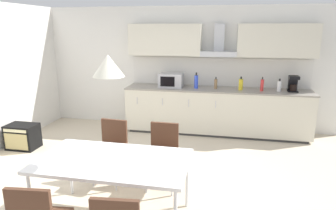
{
  "coord_description": "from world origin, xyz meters",
  "views": [
    {
      "loc": [
        1.07,
        -3.65,
        2.11
      ],
      "look_at": [
        0.24,
        0.53,
        1.0
      ],
      "focal_mm": 32.0,
      "sensor_mm": 36.0,
      "label": 1
    }
  ],
  "objects_px": {
    "bottle_blue": "(196,82)",
    "bottle_red": "(262,85)",
    "microwave": "(171,80)",
    "bottle_brown": "(216,84)",
    "coffee_maker": "(293,84)",
    "pendant_lamp": "(108,66)",
    "bottle_white": "(279,86)",
    "guitar_amp": "(23,136)",
    "dining_table": "(113,163)",
    "chair_far_right": "(163,149)",
    "bottle_yellow": "(241,84)",
    "chair_far_left": "(112,145)"
  },
  "relations": [
    {
      "from": "bottle_blue",
      "to": "bottle_red",
      "type": "xyz_separation_m",
      "value": [
        1.27,
        -0.02,
        -0.02
      ]
    },
    {
      "from": "microwave",
      "to": "bottle_brown",
      "type": "distance_m",
      "value": 0.91
    },
    {
      "from": "microwave",
      "to": "bottle_red",
      "type": "distance_m",
      "value": 1.79
    },
    {
      "from": "bottle_blue",
      "to": "microwave",
      "type": "bearing_deg",
      "value": 175.87
    },
    {
      "from": "microwave",
      "to": "coffee_maker",
      "type": "height_order",
      "value": "coffee_maker"
    },
    {
      "from": "pendant_lamp",
      "to": "bottle_blue",
      "type": "bearing_deg",
      "value": 79.81
    },
    {
      "from": "coffee_maker",
      "to": "microwave",
      "type": "bearing_deg",
      "value": -179.36
    },
    {
      "from": "pendant_lamp",
      "to": "bottle_white",
      "type": "bearing_deg",
      "value": 55.5
    },
    {
      "from": "bottle_blue",
      "to": "bottle_white",
      "type": "xyz_separation_m",
      "value": [
        1.58,
        0.02,
        -0.03
      ]
    },
    {
      "from": "microwave",
      "to": "bottle_red",
      "type": "relative_size",
      "value": 1.77
    },
    {
      "from": "bottle_white",
      "to": "guitar_amp",
      "type": "relative_size",
      "value": 0.47
    },
    {
      "from": "bottle_white",
      "to": "dining_table",
      "type": "bearing_deg",
      "value": -124.5
    },
    {
      "from": "bottle_white",
      "to": "dining_table",
      "type": "relative_size",
      "value": 0.15
    },
    {
      "from": "chair_far_right",
      "to": "pendant_lamp",
      "type": "relative_size",
      "value": 2.72
    },
    {
      "from": "coffee_maker",
      "to": "bottle_white",
      "type": "distance_m",
      "value": 0.26
    },
    {
      "from": "dining_table",
      "to": "guitar_amp",
      "type": "height_order",
      "value": "dining_table"
    },
    {
      "from": "coffee_maker",
      "to": "dining_table",
      "type": "xyz_separation_m",
      "value": [
        -2.39,
        -3.16,
        -0.38
      ]
    },
    {
      "from": "pendant_lamp",
      "to": "microwave",
      "type": "bearing_deg",
      "value": 89.31
    },
    {
      "from": "microwave",
      "to": "coffee_maker",
      "type": "distance_m",
      "value": 2.36
    },
    {
      "from": "chair_far_right",
      "to": "bottle_blue",
      "type": "bearing_deg",
      "value": 85.22
    },
    {
      "from": "bottle_red",
      "to": "chair_far_right",
      "type": "xyz_separation_m",
      "value": [
        -1.45,
        -2.24,
        -0.51
      ]
    },
    {
      "from": "coffee_maker",
      "to": "bottle_yellow",
      "type": "xyz_separation_m",
      "value": [
        -0.97,
        -0.06,
        -0.04
      ]
    },
    {
      "from": "chair_far_left",
      "to": "guitar_amp",
      "type": "height_order",
      "value": "chair_far_left"
    },
    {
      "from": "bottle_brown",
      "to": "pendant_lamp",
      "type": "bearing_deg",
      "value": -106.74
    },
    {
      "from": "bottle_brown",
      "to": "chair_far_left",
      "type": "distance_m",
      "value": 2.68
    },
    {
      "from": "bottle_white",
      "to": "microwave",
      "type": "bearing_deg",
      "value": 179.45
    },
    {
      "from": "bottle_brown",
      "to": "guitar_amp",
      "type": "relative_size",
      "value": 0.45
    },
    {
      "from": "bottle_blue",
      "to": "bottle_yellow",
      "type": "xyz_separation_m",
      "value": [
        0.87,
        0.01,
        -0.02
      ]
    },
    {
      "from": "bottle_yellow",
      "to": "chair_far_left",
      "type": "xyz_separation_m",
      "value": [
        -1.79,
        -2.26,
        -0.5
      ]
    },
    {
      "from": "microwave",
      "to": "chair_far_left",
      "type": "height_order",
      "value": "microwave"
    },
    {
      "from": "bottle_brown",
      "to": "bottle_yellow",
      "type": "xyz_separation_m",
      "value": [
        0.48,
        -0.03,
        0.01
      ]
    },
    {
      "from": "dining_table",
      "to": "chair_far_right",
      "type": "distance_m",
      "value": 0.93
    },
    {
      "from": "bottle_red",
      "to": "pendant_lamp",
      "type": "height_order",
      "value": "pendant_lamp"
    },
    {
      "from": "chair_far_left",
      "to": "chair_far_right",
      "type": "distance_m",
      "value": 0.73
    },
    {
      "from": "microwave",
      "to": "bottle_white",
      "type": "relative_size",
      "value": 1.98
    },
    {
      "from": "dining_table",
      "to": "chair_far_left",
      "type": "height_order",
      "value": "chair_far_left"
    },
    {
      "from": "bottle_yellow",
      "to": "dining_table",
      "type": "relative_size",
      "value": 0.16
    },
    {
      "from": "bottle_yellow",
      "to": "pendant_lamp",
      "type": "bearing_deg",
      "value": -114.68
    },
    {
      "from": "chair_far_right",
      "to": "pendant_lamp",
      "type": "bearing_deg",
      "value": -113.62
    },
    {
      "from": "microwave",
      "to": "dining_table",
      "type": "relative_size",
      "value": 0.29
    },
    {
      "from": "bottle_yellow",
      "to": "pendant_lamp",
      "type": "xyz_separation_m",
      "value": [
        -1.43,
        -3.1,
        0.7
      ]
    },
    {
      "from": "bottle_blue",
      "to": "guitar_amp",
      "type": "distance_m",
      "value": 3.38
    },
    {
      "from": "bottle_brown",
      "to": "bottle_yellow",
      "type": "bearing_deg",
      "value": -3.72
    },
    {
      "from": "bottle_blue",
      "to": "bottle_white",
      "type": "relative_size",
      "value": 1.31
    },
    {
      "from": "microwave",
      "to": "chair_far_right",
      "type": "xyz_separation_m",
      "value": [
        0.33,
        -2.29,
        -0.53
      ]
    },
    {
      "from": "pendant_lamp",
      "to": "coffee_maker",
      "type": "bearing_deg",
      "value": 52.85
    },
    {
      "from": "dining_table",
      "to": "microwave",
      "type": "bearing_deg",
      "value": 89.31
    },
    {
      "from": "bottle_brown",
      "to": "chair_far_right",
      "type": "distance_m",
      "value": 2.42
    },
    {
      "from": "coffee_maker",
      "to": "bottle_yellow",
      "type": "relative_size",
      "value": 1.15
    },
    {
      "from": "bottle_red",
      "to": "pendant_lamp",
      "type": "bearing_deg",
      "value": -120.6
    }
  ]
}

